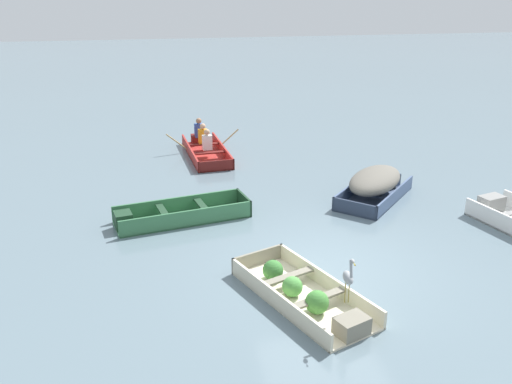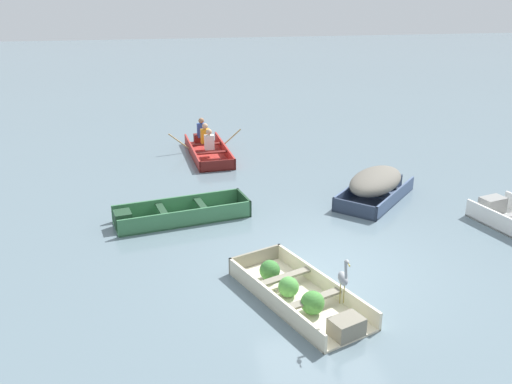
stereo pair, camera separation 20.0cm
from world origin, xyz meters
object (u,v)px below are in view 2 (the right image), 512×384
Objects in this scene: dinghy_cream_foreground at (299,294)px; rowboat_red_with_crew at (207,147)px; skiff_slate_blue_mid_moored at (376,183)px; heron_on_dinghy at (343,277)px; skiff_green_near_moored at (176,215)px.

dinghy_cream_foreground is 0.99× the size of rowboat_red_with_crew.
heron_on_dinghy is at bearing -115.49° from skiff_slate_blue_mid_moored.
skiff_slate_blue_mid_moored is (4.86, 0.49, 0.28)m from skiff_green_near_moored.
skiff_slate_blue_mid_moored is 5.65m from heron_on_dinghy.
heron_on_dinghy reaches higher than rowboat_red_with_crew.
heron_on_dinghy is at bearing -62.04° from skiff_green_near_moored.
skiff_slate_blue_mid_moored reaches higher than dinghy_cream_foreground.
rowboat_red_with_crew is (-0.87, 8.68, 0.05)m from dinghy_cream_foreground.
heron_on_dinghy reaches higher than skiff_green_near_moored.
skiff_green_near_moored is (-1.96, 3.76, -0.01)m from dinghy_cream_foreground.
heron_on_dinghy is at bearing -81.91° from rowboat_red_with_crew.
rowboat_red_with_crew is at bearing 98.09° from heron_on_dinghy.
dinghy_cream_foreground is at bearing 120.03° from heron_on_dinghy.
skiff_slate_blue_mid_moored is at bearing -49.54° from rowboat_red_with_crew.
dinghy_cream_foreground is at bearing -62.50° from skiff_green_near_moored.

